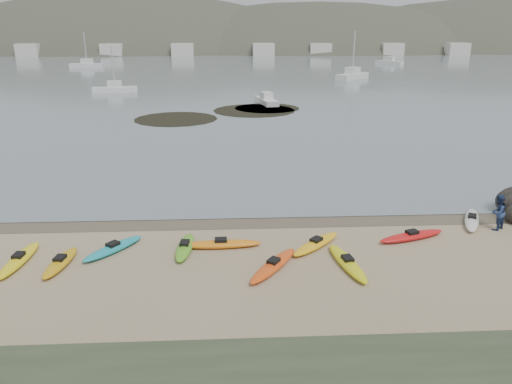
{
  "coord_description": "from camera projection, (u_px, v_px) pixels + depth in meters",
  "views": [
    {
      "loc": [
        -1.28,
        -24.68,
        9.81
      ],
      "look_at": [
        0.0,
        0.0,
        1.5
      ],
      "focal_mm": 35.0,
      "sensor_mm": 36.0,
      "label": 1
    }
  ],
  "objects": [
    {
      "name": "moored_boats",
      "position": [
        251.0,
        73.0,
        101.14
      ],
      "size": [
        82.79,
        73.05,
        1.19
      ],
      "color": "silver",
      "rests_on": "ground"
    },
    {
      "name": "ground",
      "position": [
        256.0,
        219.0,
        26.55
      ],
      "size": [
        600.0,
        600.0,
        0.0
      ],
      "primitive_type": "plane",
      "color": "tan",
      "rests_on": "ground"
    },
    {
      "name": "water",
      "position": [
        231.0,
        41.0,
        310.5
      ],
      "size": [
        1200.0,
        1200.0,
        0.0
      ],
      "primitive_type": "plane",
      "color": "slate",
      "rests_on": "ground"
    },
    {
      "name": "kayaks",
      "position": [
        251.0,
        248.0,
        22.65
      ],
      "size": [
        23.26,
        8.18,
        0.34
      ],
      "color": "silver",
      "rests_on": "ground"
    },
    {
      "name": "person_east",
      "position": [
        498.0,
        212.0,
        24.88
      ],
      "size": [
        1.13,
        1.08,
        1.83
      ],
      "primitive_type": "imported",
      "rotation": [
        0.0,
        0.0,
        3.74
      ],
      "color": "navy",
      "rests_on": "ground"
    },
    {
      "name": "wet_sand",
      "position": [
        256.0,
        221.0,
        26.26
      ],
      "size": [
        60.0,
        60.0,
        0.0
      ],
      "primitive_type": "plane",
      "color": "brown",
      "rests_on": "ground"
    },
    {
      "name": "far_town",
      "position": [
        251.0,
        50.0,
        163.45
      ],
      "size": [
        199.0,
        5.0,
        4.0
      ],
      "color": "beige",
      "rests_on": "ground"
    },
    {
      "name": "kelp_mats",
      "position": [
        233.0,
        113.0,
        58.29
      ],
      "size": [
        18.96,
        15.3,
        0.04
      ],
      "color": "black",
      "rests_on": "water"
    },
    {
      "name": "far_hills",
      "position": [
        323.0,
        87.0,
        217.16
      ],
      "size": [
        550.0,
        135.0,
        80.0
      ],
      "color": "#384235",
      "rests_on": "ground"
    }
  ]
}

